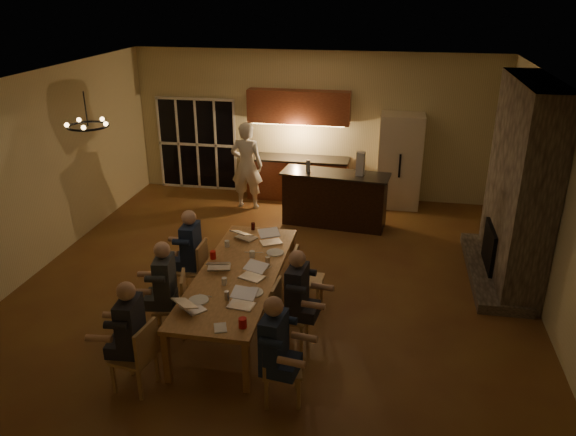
# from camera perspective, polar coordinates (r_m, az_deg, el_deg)

# --- Properties ---
(floor) EXTENTS (9.00, 9.00, 0.00)m
(floor) POSITION_cam_1_polar(r_m,az_deg,el_deg) (8.90, -1.67, -7.43)
(floor) COLOR brown
(floor) RESTS_ON ground
(back_wall) EXTENTS (8.00, 0.04, 3.20)m
(back_wall) POSITION_cam_1_polar(r_m,az_deg,el_deg) (12.49, 2.66, 9.38)
(back_wall) COLOR beige
(back_wall) RESTS_ON ground
(left_wall) EXTENTS (0.04, 9.00, 3.20)m
(left_wall) POSITION_cam_1_polar(r_m,az_deg,el_deg) (9.85, -25.34, 3.54)
(left_wall) COLOR beige
(left_wall) RESTS_ON ground
(right_wall) EXTENTS (0.04, 9.00, 3.20)m
(right_wall) POSITION_cam_1_polar(r_m,az_deg,el_deg) (8.39, 26.14, 0.28)
(right_wall) COLOR beige
(right_wall) RESTS_ON ground
(ceiling) EXTENTS (8.00, 9.00, 0.04)m
(ceiling) POSITION_cam_1_polar(r_m,az_deg,el_deg) (7.81, -1.94, 13.49)
(ceiling) COLOR white
(ceiling) RESTS_ON back_wall
(french_doors) EXTENTS (1.86, 0.08, 2.10)m
(french_doors) POSITION_cam_1_polar(r_m,az_deg,el_deg) (13.21, -9.19, 7.39)
(french_doors) COLOR black
(french_doors) RESTS_ON ground
(fireplace) EXTENTS (0.58, 2.50, 3.20)m
(fireplace) POSITION_cam_1_polar(r_m,az_deg,el_deg) (9.40, 22.55, 3.16)
(fireplace) COLOR #6C6255
(fireplace) RESTS_ON ground
(kitchenette) EXTENTS (2.24, 0.68, 2.40)m
(kitchenette) POSITION_cam_1_polar(r_m,az_deg,el_deg) (12.33, 1.02, 7.30)
(kitchenette) COLOR brown
(kitchenette) RESTS_ON ground
(refrigerator) EXTENTS (0.90, 0.68, 2.00)m
(refrigerator) POSITION_cam_1_polar(r_m,az_deg,el_deg) (12.18, 11.29, 5.69)
(refrigerator) COLOR beige
(refrigerator) RESTS_ON ground
(dining_table) EXTENTS (1.10, 3.15, 0.75)m
(dining_table) POSITION_cam_1_polar(r_m,az_deg,el_deg) (8.07, -4.94, -7.85)
(dining_table) COLOR tan
(dining_table) RESTS_ON ground
(bar_island) EXTENTS (2.15, 0.90, 1.08)m
(bar_island) POSITION_cam_1_polar(r_m,az_deg,el_deg) (11.12, 4.75, 1.92)
(bar_island) COLOR black
(bar_island) RESTS_ON ground
(chair_left_near) EXTENTS (0.50, 0.50, 0.89)m
(chair_left_near) POSITION_cam_1_polar(r_m,az_deg,el_deg) (6.99, -15.43, -13.34)
(chair_left_near) COLOR tan
(chair_left_near) RESTS_ON ground
(chair_left_mid) EXTENTS (0.55, 0.55, 0.89)m
(chair_left_mid) POSITION_cam_1_polar(r_m,az_deg,el_deg) (7.86, -11.94, -8.64)
(chair_left_mid) COLOR tan
(chair_left_mid) RESTS_ON ground
(chair_left_far) EXTENTS (0.44, 0.44, 0.89)m
(chair_left_far) POSITION_cam_1_polar(r_m,az_deg,el_deg) (8.74, -9.87, -5.09)
(chair_left_far) COLOR tan
(chair_left_far) RESTS_ON ground
(chair_right_near) EXTENTS (0.52, 0.52, 0.89)m
(chair_right_near) POSITION_cam_1_polar(r_m,az_deg,el_deg) (6.59, -0.59, -14.87)
(chair_right_near) COLOR tan
(chair_right_near) RESTS_ON ground
(chair_right_mid) EXTENTS (0.46, 0.46, 0.89)m
(chair_right_mid) POSITION_cam_1_polar(r_m,az_deg,el_deg) (7.48, 0.32, -9.80)
(chair_right_mid) COLOR tan
(chair_right_mid) RESTS_ON ground
(chair_right_far) EXTENTS (0.45, 0.45, 0.89)m
(chair_right_far) POSITION_cam_1_polar(r_m,az_deg,el_deg) (8.33, 2.03, -6.19)
(chair_right_far) COLOR tan
(chair_right_far) RESTS_ON ground
(person_left_near) EXTENTS (0.65, 0.65, 1.38)m
(person_left_near) POSITION_cam_1_polar(r_m,az_deg,el_deg) (6.92, -15.62, -11.34)
(person_left_near) COLOR #23262D
(person_left_near) RESTS_ON ground
(person_right_near) EXTENTS (0.68, 0.68, 1.38)m
(person_right_near) POSITION_cam_1_polar(r_m,az_deg,el_deg) (6.41, -1.44, -13.38)
(person_right_near) COLOR navy
(person_right_near) RESTS_ON ground
(person_left_mid) EXTENTS (0.69, 0.69, 1.38)m
(person_left_mid) POSITION_cam_1_polar(r_m,az_deg,el_deg) (7.75, -12.32, -7.04)
(person_left_mid) COLOR #3E444A
(person_left_mid) RESTS_ON ground
(person_right_mid) EXTENTS (0.66, 0.66, 1.38)m
(person_right_mid) POSITION_cam_1_polar(r_m,az_deg,el_deg) (7.36, 0.92, -8.19)
(person_right_mid) COLOR #23262D
(person_right_mid) RESTS_ON ground
(person_left_far) EXTENTS (0.63, 0.63, 1.38)m
(person_left_far) POSITION_cam_1_polar(r_m,az_deg,el_deg) (8.67, -9.79, -3.49)
(person_left_far) COLOR navy
(person_left_far) RESTS_ON ground
(standing_person) EXTENTS (0.68, 0.45, 1.86)m
(standing_person) POSITION_cam_1_polar(r_m,az_deg,el_deg) (11.90, -4.21, 5.33)
(standing_person) COLOR silver
(standing_person) RESTS_ON ground
(chandelier) EXTENTS (0.54, 0.54, 0.03)m
(chandelier) POSITION_cam_1_polar(r_m,az_deg,el_deg) (7.88, -19.66, 8.80)
(chandelier) COLOR black
(chandelier) RESTS_ON ceiling
(laptop_a) EXTENTS (0.42, 0.42, 0.23)m
(laptop_a) POSITION_cam_1_polar(r_m,az_deg,el_deg) (7.07, -9.70, -8.28)
(laptop_a) COLOR silver
(laptop_a) RESTS_ON dining_table
(laptop_b) EXTENTS (0.35, 0.32, 0.23)m
(laptop_b) POSITION_cam_1_polar(r_m,az_deg,el_deg) (7.06, -4.81, -8.10)
(laptop_b) COLOR silver
(laptop_b) RESTS_ON dining_table
(laptop_c) EXTENTS (0.37, 0.34, 0.23)m
(laptop_c) POSITION_cam_1_polar(r_m,az_deg,el_deg) (7.99, -7.04, -4.30)
(laptop_c) COLOR silver
(laptop_c) RESTS_ON dining_table
(laptop_d) EXTENTS (0.40, 0.37, 0.23)m
(laptop_d) POSITION_cam_1_polar(r_m,az_deg,el_deg) (7.68, -3.71, -5.33)
(laptop_d) COLOR silver
(laptop_d) RESTS_ON dining_table
(laptop_e) EXTENTS (0.41, 0.40, 0.23)m
(laptop_e) POSITION_cam_1_polar(r_m,az_deg,el_deg) (8.87, -4.28, -1.36)
(laptop_e) COLOR silver
(laptop_e) RESTS_ON dining_table
(laptop_f) EXTENTS (0.41, 0.40, 0.23)m
(laptop_f) POSITION_cam_1_polar(r_m,az_deg,el_deg) (8.68, -1.75, -1.84)
(laptop_f) COLOR silver
(laptop_f) RESTS_ON dining_table
(mug_front) EXTENTS (0.07, 0.07, 0.10)m
(mug_front) POSITION_cam_1_polar(r_m,az_deg,el_deg) (7.58, -6.49, -6.40)
(mug_front) COLOR white
(mug_front) RESTS_ON dining_table
(mug_mid) EXTENTS (0.08, 0.08, 0.10)m
(mug_mid) POSITION_cam_1_polar(r_m,az_deg,el_deg) (8.27, -3.66, -3.69)
(mug_mid) COLOR white
(mug_mid) RESTS_ON dining_table
(mug_back) EXTENTS (0.07, 0.07, 0.10)m
(mug_back) POSITION_cam_1_polar(r_m,az_deg,el_deg) (8.62, -6.21, -2.61)
(mug_back) COLOR white
(mug_back) RESTS_ON dining_table
(redcup_near) EXTENTS (0.10, 0.10, 0.12)m
(redcup_near) POSITION_cam_1_polar(r_m,az_deg,el_deg) (6.68, -4.63, -10.57)
(redcup_near) COLOR red
(redcup_near) RESTS_ON dining_table
(redcup_mid) EXTENTS (0.08, 0.08, 0.12)m
(redcup_mid) POSITION_cam_1_polar(r_m,az_deg,el_deg) (8.28, -7.63, -3.74)
(redcup_mid) COLOR red
(redcup_mid) RESTS_ON dining_table
(can_silver) EXTENTS (0.06, 0.06, 0.12)m
(can_silver) POSITION_cam_1_polar(r_m,az_deg,el_deg) (7.23, -6.23, -7.83)
(can_silver) COLOR #B2B2B7
(can_silver) RESTS_ON dining_table
(can_cola) EXTENTS (0.06, 0.06, 0.12)m
(can_cola) POSITION_cam_1_polar(r_m,az_deg,el_deg) (9.18, -3.57, -0.84)
(can_cola) COLOR #3F0F0C
(can_cola) RESTS_ON dining_table
(can_right) EXTENTS (0.07, 0.07, 0.12)m
(can_right) POSITION_cam_1_polar(r_m,az_deg,el_deg) (8.04, -2.08, -4.36)
(can_right) COLOR #B2B2B7
(can_right) RESTS_ON dining_table
(plate_near) EXTENTS (0.27, 0.27, 0.02)m
(plate_near) POSITION_cam_1_polar(r_m,az_deg,el_deg) (7.37, -3.57, -7.55)
(plate_near) COLOR white
(plate_near) RESTS_ON dining_table
(plate_left) EXTENTS (0.26, 0.26, 0.02)m
(plate_left) POSITION_cam_1_polar(r_m,az_deg,el_deg) (7.28, -9.07, -8.25)
(plate_left) COLOR white
(plate_left) RESTS_ON dining_table
(plate_far) EXTENTS (0.26, 0.26, 0.02)m
(plate_far) POSITION_cam_1_polar(r_m,az_deg,el_deg) (8.40, -1.32, -3.52)
(plate_far) COLOR white
(plate_far) RESTS_ON dining_table
(notepad) EXTENTS (0.21, 0.24, 0.01)m
(notepad) POSITION_cam_1_polar(r_m,az_deg,el_deg) (6.72, -6.89, -11.01)
(notepad) COLOR white
(notepad) RESTS_ON dining_table
(bar_bottle) EXTENTS (0.09, 0.09, 0.24)m
(bar_bottle) POSITION_cam_1_polar(r_m,az_deg,el_deg) (10.96, 2.06, 5.32)
(bar_bottle) COLOR #99999E
(bar_bottle) RESTS_ON bar_island
(bar_blender) EXTENTS (0.17, 0.17, 0.45)m
(bar_blender) POSITION_cam_1_polar(r_m,az_deg,el_deg) (10.81, 7.37, 5.49)
(bar_blender) COLOR silver
(bar_blender) RESTS_ON bar_island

